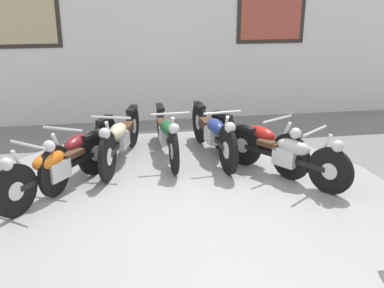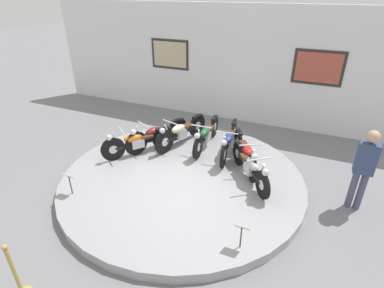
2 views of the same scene
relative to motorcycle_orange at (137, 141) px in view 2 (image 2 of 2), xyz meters
The scene contains 14 objects.
ground_plane 1.64m from the motorcycle_orange, 15.25° to the right, with size 60.00×60.00×0.00m, color slate.
display_platform 1.60m from the motorcycle_orange, 15.25° to the right, with size 5.55×5.55×0.21m, color #99999E.
back_wall 4.27m from the motorcycle_orange, 68.79° to the left, with size 14.00×0.22×3.68m.
motorcycle_orange is the anchor object (origin of this frame).
motorcycle_maroon 0.61m from the motorcycle_orange, 64.68° to the left, with size 0.90×1.82×0.79m.
motorcycle_cream 1.23m from the motorcycle_orange, 49.93° to the left, with size 0.68×1.95×0.81m.
motorcycle_green 1.83m from the motorcycle_orange, 36.03° to the left, with size 0.54×1.98×0.79m.
motorcycle_blue 2.35m from the motorcycle_orange, 23.49° to the left, with size 0.54×2.02×0.81m.
motorcycle_red 2.75m from the motorcycle_orange, 11.52° to the left, with size 1.00×1.76×0.79m.
motorcycle_silver 2.95m from the motorcycle_orange, ahead, with size 1.22×1.59×0.78m.
info_placard_front_left 2.03m from the motorcycle_orange, 99.97° to the right, with size 0.26×0.11×0.51m.
info_placard_front_centre 3.86m from the motorcycle_orange, 31.20° to the right, with size 0.26×0.11×0.51m.
visitor_standing 5.12m from the motorcycle_orange, ahead, with size 0.36×0.23×1.76m.
stanchion_post_left_of_entry 4.07m from the motorcycle_orange, 82.15° to the right, with size 0.28×0.28×1.02m.
Camera 2 is at (2.56, -5.26, 4.08)m, focal length 28.00 mm.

